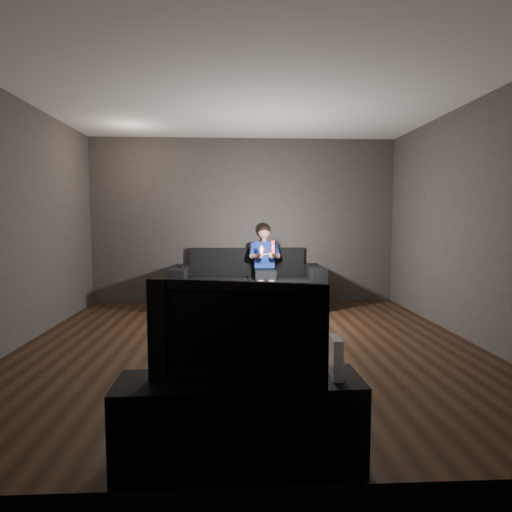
{
  "coord_description": "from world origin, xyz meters",
  "views": [
    {
      "loc": [
        -0.16,
        -4.6,
        1.39
      ],
      "look_at": [
        0.15,
        1.55,
        0.85
      ],
      "focal_mm": 30.0,
      "sensor_mm": 36.0,
      "label": 1
    }
  ],
  "objects": [
    {
      "name": "front_wall",
      "position": [
        0.0,
        -2.5,
        1.35
      ],
      "size": [
        5.0,
        0.04,
        2.7
      ],
      "primitive_type": "cube",
      "color": "#3A3433",
      "rests_on": "ground"
    },
    {
      "name": "media_console",
      "position": [
        -0.14,
        -2.27,
        0.25
      ],
      "size": [
        1.39,
        0.43,
        0.49
      ],
      "primitive_type": "cube",
      "rotation": [
        0.0,
        0.0,
        0.02
      ],
      "color": "black",
      "rests_on": "floor"
    },
    {
      "name": "child",
      "position": [
        0.31,
        2.06,
        0.76
      ],
      "size": [
        0.48,
        0.58,
        1.17
      ],
      "color": "black",
      "rests_on": "sofa"
    },
    {
      "name": "coffee_table",
      "position": [
        0.13,
        1.04,
        0.39
      ],
      "size": [
        1.36,
        0.98,
        0.45
      ],
      "color": "black",
      "rests_on": "floor"
    },
    {
      "name": "wii_remote_red",
      "position": [
        0.4,
        1.61,
        0.97
      ],
      "size": [
        0.05,
        0.07,
        0.19
      ],
      "color": "red",
      "rests_on": "child"
    },
    {
      "name": "wii_remote_black",
      "position": [
        -1.01,
        2.04,
        0.65
      ],
      "size": [
        0.07,
        0.14,
        0.03
      ],
      "color": "black",
      "rests_on": "sofa"
    },
    {
      "name": "left_wall",
      "position": [
        -2.5,
        0.0,
        1.35
      ],
      "size": [
        0.04,
        5.0,
        2.7
      ],
      "primitive_type": "cube",
      "color": "#3A3433",
      "rests_on": "ground"
    },
    {
      "name": "nunchuk_white",
      "position": [
        0.23,
        1.62,
        0.94
      ],
      "size": [
        0.06,
        0.09,
        0.15
      ],
      "color": "white",
      "rests_on": "child"
    },
    {
      "name": "sofa",
      "position": [
        0.05,
        2.13,
        0.3
      ],
      "size": [
        2.35,
        1.01,
        0.91
      ],
      "color": "black",
      "rests_on": "floor"
    },
    {
      "name": "floor",
      "position": [
        0.0,
        0.0,
        0.0
      ],
      "size": [
        5.0,
        5.0,
        0.0
      ],
      "primitive_type": "plane",
      "color": "black",
      "rests_on": "ground"
    },
    {
      "name": "wii_console",
      "position": [
        0.41,
        -2.27,
        0.61
      ],
      "size": [
        0.06,
        0.18,
        0.23
      ],
      "primitive_type": "cube",
      "rotation": [
        0.0,
        0.0,
        -0.04
      ],
      "color": "white",
      "rests_on": "media_console"
    },
    {
      "name": "ceiling",
      "position": [
        0.0,
        0.0,
        2.7
      ],
      "size": [
        5.0,
        5.0,
        0.02
      ],
      "primitive_type": "cube",
      "color": "silver",
      "rests_on": "back_wall"
    },
    {
      "name": "tv",
      "position": [
        -0.14,
        -2.27,
        0.78
      ],
      "size": [
        0.99,
        0.38,
        0.57
      ],
      "primitive_type": "imported",
      "rotation": [
        0.0,
        0.0,
        -0.27
      ],
      "color": "black",
      "rests_on": "media_console"
    },
    {
      "name": "right_wall",
      "position": [
        2.5,
        0.0,
        1.35
      ],
      "size": [
        0.04,
        5.0,
        2.7
      ],
      "primitive_type": "cube",
      "color": "#3A3433",
      "rests_on": "ground"
    },
    {
      "name": "back_wall",
      "position": [
        0.0,
        2.5,
        1.35
      ],
      "size": [
        5.0,
        0.04,
        2.7
      ],
      "primitive_type": "cube",
      "color": "#3A3433",
      "rests_on": "ground"
    }
  ]
}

